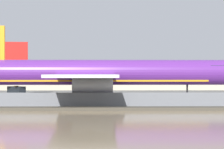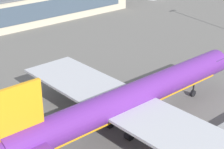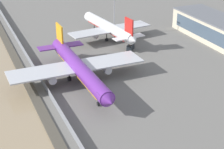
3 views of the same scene
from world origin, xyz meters
The scene contains 3 objects.
ground_plane centered at (0.00, 0.00, 0.00)m, with size 500.00×500.00×0.00m, color #66635E.
perimeter_fence centered at (0.00, -16.00, 1.27)m, with size 280.00×0.10×2.53m.
cargo_jet_purple centered at (-10.64, -3.98, 5.67)m, with size 54.71×47.06×14.87m.
Camera 2 is at (-49.79, -44.32, 35.44)m, focal length 60.00 mm.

